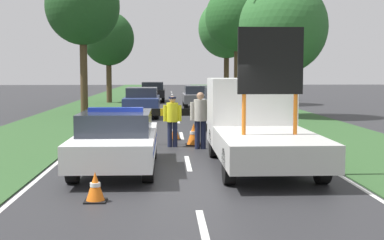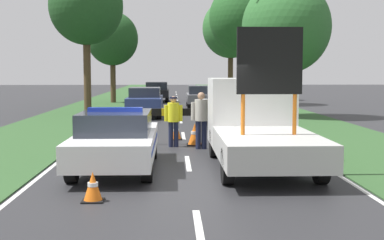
{
  "view_description": "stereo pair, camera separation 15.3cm",
  "coord_description": "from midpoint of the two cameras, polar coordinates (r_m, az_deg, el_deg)",
  "views": [
    {
      "loc": [
        -0.54,
        -11.38,
        2.36
      ],
      "look_at": [
        0.11,
        2.31,
        1.1
      ],
      "focal_mm": 50.0,
      "sensor_mm": 36.0,
      "label": 1
    },
    {
      "loc": [
        -0.39,
        -11.38,
        2.36
      ],
      "look_at": [
        0.11,
        2.31,
        1.1
      ],
      "focal_mm": 50.0,
      "sensor_mm": 36.0,
      "label": 2
    }
  ],
  "objects": [
    {
      "name": "ground_plane",
      "position": [
        11.63,
        -0.38,
        -6.45
      ],
      "size": [
        160.0,
        160.0,
        0.0
      ],
      "primitive_type": "plane",
      "color": "#28282B"
    },
    {
      "name": "lane_markings",
      "position": [
        30.0,
        -1.83,
        0.75
      ],
      "size": [
        6.84,
        70.66,
        0.01
      ],
      "color": "silver",
      "rests_on": "ground"
    },
    {
      "name": "grass_verge_left",
      "position": [
        31.87,
        -11.83,
        0.92
      ],
      "size": [
        4.08,
        120.0,
        0.03
      ],
      "color": "#2D5128",
      "rests_on": "ground"
    },
    {
      "name": "grass_verge_right",
      "position": [
        32.03,
        8.03,
        1.01
      ],
      "size": [
        4.08,
        120.0,
        0.03
      ],
      "color": "#2D5128",
      "rests_on": "ground"
    },
    {
      "name": "police_car",
      "position": [
        12.88,
        -8.37,
        -2.08
      ],
      "size": [
        1.84,
        4.93,
        1.51
      ],
      "rotation": [
        0.0,
        0.0,
        -0.03
      ],
      "color": "white",
      "rests_on": "ground"
    },
    {
      "name": "work_truck",
      "position": [
        13.61,
        6.59,
        -0.31
      ],
      "size": [
        2.2,
        5.61,
        3.31
      ],
      "rotation": [
        0.0,
        0.0,
        3.21
      ],
      "color": "white",
      "rests_on": "ground"
    },
    {
      "name": "road_barrier",
      "position": [
        17.1,
        -1.65,
        0.61
      ],
      "size": [
        3.57,
        0.08,
        1.16
      ],
      "rotation": [
        0.0,
        0.0,
        0.03
      ],
      "color": "black",
      "rests_on": "ground"
    },
    {
      "name": "police_officer",
      "position": [
        16.59,
        -2.37,
        0.34
      ],
      "size": [
        0.57,
        0.36,
        1.58
      ],
      "rotation": [
        0.0,
        0.0,
        2.89
      ],
      "color": "#191E38",
      "rests_on": "ground"
    },
    {
      "name": "pedestrian_civilian",
      "position": [
        16.14,
        0.62,
        0.46
      ],
      "size": [
        0.62,
        0.39,
        1.72
      ],
      "rotation": [
        0.0,
        0.0,
        -0.41
      ],
      "color": "#191E38",
      "rests_on": "ground"
    },
    {
      "name": "traffic_cone_near_police",
      "position": [
        9.89,
        -10.72,
        -7.04
      ],
      "size": [
        0.39,
        0.39,
        0.55
      ],
      "color": "black",
      "rests_on": "ground"
    },
    {
      "name": "traffic_cone_centre_front",
      "position": [
        18.42,
        -2.09,
        -1.24
      ],
      "size": [
        0.41,
        0.41,
        0.57
      ],
      "color": "black",
      "rests_on": "ground"
    },
    {
      "name": "traffic_cone_near_truck",
      "position": [
        17.03,
        -0.08,
        -1.53
      ],
      "size": [
        0.51,
        0.51,
        0.7
      ],
      "color": "black",
      "rests_on": "ground"
    },
    {
      "name": "queued_car_sedan_silver",
      "position": [
        22.21,
        3.33,
        1.37
      ],
      "size": [
        1.78,
        4.06,
        1.69
      ],
      "rotation": [
        0.0,
        0.0,
        3.14
      ],
      "color": "#B2B2B7",
      "rests_on": "ground"
    },
    {
      "name": "queued_car_hatch_blue",
      "position": [
        27.69,
        -5.49,
        1.98
      ],
      "size": [
        1.74,
        4.58,
        1.52
      ],
      "rotation": [
        0.0,
        0.0,
        3.14
      ],
      "color": "navy",
      "rests_on": "ground"
    },
    {
      "name": "queued_car_suv_grey",
      "position": [
        34.6,
        0.54,
        2.56
      ],
      "size": [
        1.94,
        4.02,
        1.41
      ],
      "rotation": [
        0.0,
        0.0,
        3.14
      ],
      "color": "slate",
      "rests_on": "ground"
    },
    {
      "name": "queued_car_sedan_black",
      "position": [
        41.61,
        -4.3,
        3.07
      ],
      "size": [
        1.83,
        4.37,
        1.51
      ],
      "rotation": [
        0.0,
        0.0,
        3.14
      ],
      "color": "black",
      "rests_on": "ground"
    },
    {
      "name": "roadside_tree_near_left",
      "position": [
        30.35,
        -11.74,
        11.77
      ],
      "size": [
        4.04,
        4.04,
        8.02
      ],
      "color": "#4C3823",
      "rests_on": "ground"
    },
    {
      "name": "roadside_tree_near_right",
      "position": [
        40.13,
        -9.01,
        8.54
      ],
      "size": [
        3.76,
        3.76,
        6.7
      ],
      "color": "#4C3823",
      "rests_on": "ground"
    },
    {
      "name": "roadside_tree_mid_left",
      "position": [
        37.58,
        4.74,
        10.78
      ],
      "size": [
        4.43,
        4.43,
        8.34
      ],
      "color": "#4C3823",
      "rests_on": "ground"
    },
    {
      "name": "roadside_tree_mid_right",
      "position": [
        27.56,
        9.54,
        9.73
      ],
      "size": [
        4.45,
        4.45,
        6.9
      ],
      "color": "#4C3823",
      "rests_on": "ground"
    },
    {
      "name": "roadside_tree_far_left",
      "position": [
        43.26,
        3.61,
        9.7
      ],
      "size": [
        4.51,
        4.51,
        8.11
      ],
      "color": "#4C3823",
      "rests_on": "ground"
    },
    {
      "name": "utility_pole",
      "position": [
        26.19,
        7.35,
        7.46
      ],
      "size": [
        1.2,
        0.2,
        6.54
      ],
      "color": "#473828",
      "rests_on": "ground"
    }
  ]
}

